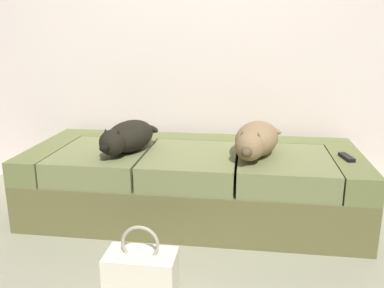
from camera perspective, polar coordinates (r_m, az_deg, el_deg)
The scene contains 6 objects.
back_wall at distance 3.17m, azimuth 1.72°, elevation 19.04°, with size 6.40×0.10×2.80m, color silver.
couch at distance 2.75m, azimuth 0.15°, elevation -5.34°, with size 2.15×0.89×0.46m.
dog_dark at distance 2.63m, azimuth -9.01°, elevation 0.98°, with size 0.34×0.57×0.19m.
dog_tan at distance 2.53m, azimuth 8.90°, elevation 0.59°, with size 0.34×0.61×0.21m.
tv_remote at distance 2.64m, azimuth 20.78°, elevation -1.74°, with size 0.04×0.15×0.02m, color black.
handbag at distance 1.97m, azimuth -7.08°, elevation -17.84°, with size 0.32×0.18×0.38m.
Camera 1 is at (0.35, -1.53, 1.20)m, focal length 38.19 mm.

